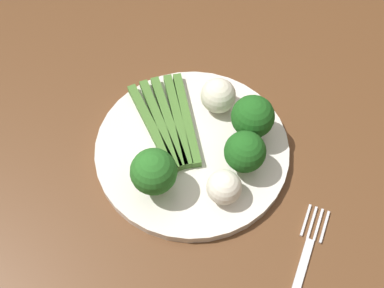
% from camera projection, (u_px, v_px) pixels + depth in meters
% --- Properties ---
extents(dining_table, '(1.34, 1.03, 0.76)m').
position_uv_depth(dining_table, '(223.00, 189.00, 0.72)').
color(dining_table, brown).
rests_on(dining_table, ground_plane).
extents(plate, '(0.26, 0.26, 0.01)m').
position_uv_depth(plate, '(192.00, 149.00, 0.63)').
color(plate, silver).
rests_on(plate, dining_table).
extents(asparagus_bundle, '(0.16, 0.14, 0.01)m').
position_uv_depth(asparagus_bundle, '(169.00, 122.00, 0.64)').
color(asparagus_bundle, '#47752D').
rests_on(asparagus_bundle, plate).
extents(broccoli_front, '(0.05, 0.05, 0.07)m').
position_uv_depth(broccoli_front, '(245.00, 152.00, 0.58)').
color(broccoli_front, '#4C7F2B').
rests_on(broccoli_front, plate).
extents(broccoli_back_right, '(0.06, 0.06, 0.07)m').
position_uv_depth(broccoli_back_right, '(253.00, 117.00, 0.60)').
color(broccoli_back_right, '#4C7F2B').
rests_on(broccoli_back_right, plate).
extents(broccoli_front_left, '(0.06, 0.06, 0.07)m').
position_uv_depth(broccoli_front_left, '(154.00, 172.00, 0.56)').
color(broccoli_front_left, '#568E33').
rests_on(broccoli_front_left, plate).
extents(cauliflower_near_center, '(0.04, 0.04, 0.04)m').
position_uv_depth(cauliflower_near_center, '(224.00, 187.00, 0.57)').
color(cauliflower_near_center, white).
rests_on(cauliflower_near_center, plate).
extents(cauliflower_near_fork, '(0.05, 0.05, 0.05)m').
position_uv_depth(cauliflower_near_fork, '(218.00, 96.00, 0.64)').
color(cauliflower_near_fork, silver).
rests_on(cauliflower_near_fork, plate).
extents(fork, '(0.06, 0.16, 0.00)m').
position_uv_depth(fork, '(303.00, 265.00, 0.55)').
color(fork, silver).
rests_on(fork, dining_table).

